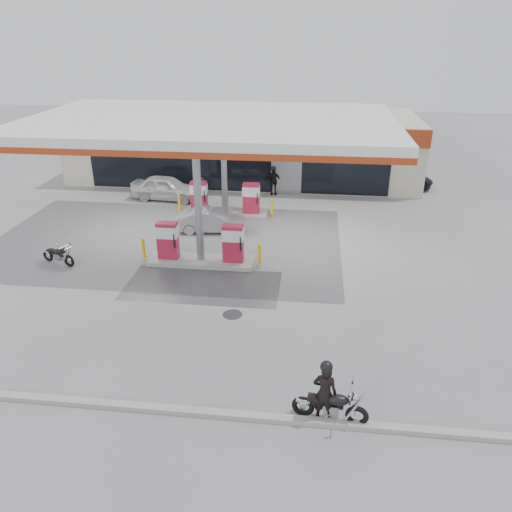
{
  "coord_description": "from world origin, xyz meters",
  "views": [
    {
      "loc": [
        4.58,
        -16.83,
        9.26
      ],
      "look_at": [
        2.55,
        0.39,
        1.2
      ],
      "focal_mm": 35.0,
      "sensor_mm": 36.0,
      "label": 1
    }
  ],
  "objects_px": {
    "parked_motorcycle": "(59,255)",
    "hatchback_silver": "(211,221)",
    "parked_car_right": "(394,178)",
    "parked_car_left": "(173,172)",
    "pump_island_far": "(225,202)",
    "pump_island_near": "(201,248)",
    "main_motorcycle": "(331,406)",
    "sedan_white": "(166,188)",
    "attendant": "(202,193)",
    "biker_walking": "(273,181)",
    "biker_main": "(325,393)"
  },
  "relations": [
    {
      "from": "pump_island_near",
      "to": "main_motorcycle",
      "type": "xyz_separation_m",
      "value": [
        5.33,
        -8.8,
        -0.26
      ]
    },
    {
      "from": "attendant",
      "to": "parked_car_right",
      "type": "distance_m",
      "value": 12.09
    },
    {
      "from": "parked_car_right",
      "to": "biker_walking",
      "type": "relative_size",
      "value": 2.85
    },
    {
      "from": "parked_motorcycle",
      "to": "hatchback_silver",
      "type": "relative_size",
      "value": 0.49
    },
    {
      "from": "main_motorcycle",
      "to": "sedan_white",
      "type": "bearing_deg",
      "value": 126.4
    },
    {
      "from": "pump_island_near",
      "to": "sedan_white",
      "type": "relative_size",
      "value": 1.26
    },
    {
      "from": "hatchback_silver",
      "to": "parked_car_right",
      "type": "bearing_deg",
      "value": -55.42
    },
    {
      "from": "parked_car_right",
      "to": "parked_motorcycle",
      "type": "bearing_deg",
      "value": 121.52
    },
    {
      "from": "parked_car_right",
      "to": "hatchback_silver",
      "type": "bearing_deg",
      "value": 122.51
    },
    {
      "from": "pump_island_far",
      "to": "parked_car_right",
      "type": "relative_size",
      "value": 1.1
    },
    {
      "from": "parked_motorcycle",
      "to": "parked_car_left",
      "type": "xyz_separation_m",
      "value": [
        1.46,
        12.81,
        0.15
      ]
    },
    {
      "from": "parked_car_right",
      "to": "biker_walking",
      "type": "height_order",
      "value": "biker_walking"
    },
    {
      "from": "main_motorcycle",
      "to": "parked_motorcycle",
      "type": "distance_m",
      "value": 13.83
    },
    {
      "from": "hatchback_silver",
      "to": "parked_car_right",
      "type": "height_order",
      "value": "parked_car_right"
    },
    {
      "from": "biker_main",
      "to": "sedan_white",
      "type": "bearing_deg",
      "value": -52.48
    },
    {
      "from": "main_motorcycle",
      "to": "parked_motorcycle",
      "type": "xyz_separation_m",
      "value": [
        -11.29,
        7.99,
        -0.06
      ]
    },
    {
      "from": "pump_island_near",
      "to": "biker_walking",
      "type": "relative_size",
      "value": 3.14
    },
    {
      "from": "biker_main",
      "to": "parked_car_left",
      "type": "bearing_deg",
      "value": -55.44
    },
    {
      "from": "biker_main",
      "to": "pump_island_far",
      "type": "bearing_deg",
      "value": -61.16
    },
    {
      "from": "parked_car_left",
      "to": "parked_car_right",
      "type": "height_order",
      "value": "parked_car_right"
    },
    {
      "from": "pump_island_near",
      "to": "hatchback_silver",
      "type": "xyz_separation_m",
      "value": [
        -0.26,
        3.6,
        -0.15
      ]
    },
    {
      "from": "main_motorcycle",
      "to": "hatchback_silver",
      "type": "height_order",
      "value": "hatchback_silver"
    },
    {
      "from": "hatchback_silver",
      "to": "parked_motorcycle",
      "type": "bearing_deg",
      "value": 121.82
    },
    {
      "from": "sedan_white",
      "to": "attendant",
      "type": "xyz_separation_m",
      "value": [
        2.38,
        -1.13,
        0.15
      ]
    },
    {
      "from": "biker_main",
      "to": "parked_car_right",
      "type": "distance_m",
      "value": 21.25
    },
    {
      "from": "pump_island_far",
      "to": "hatchback_silver",
      "type": "relative_size",
      "value": 1.51
    },
    {
      "from": "sedan_white",
      "to": "attendant",
      "type": "relative_size",
      "value": 2.4
    },
    {
      "from": "pump_island_near",
      "to": "biker_walking",
      "type": "height_order",
      "value": "pump_island_near"
    },
    {
      "from": "pump_island_far",
      "to": "pump_island_near",
      "type": "bearing_deg",
      "value": -90.0
    },
    {
      "from": "pump_island_near",
      "to": "hatchback_silver",
      "type": "distance_m",
      "value": 3.61
    },
    {
      "from": "parked_motorcycle",
      "to": "attendant",
      "type": "distance_m",
      "value": 9.09
    },
    {
      "from": "pump_island_near",
      "to": "sedan_white",
      "type": "height_order",
      "value": "pump_island_near"
    },
    {
      "from": "attendant",
      "to": "parked_car_left",
      "type": "bearing_deg",
      "value": 50.37
    },
    {
      "from": "attendant",
      "to": "parked_car_right",
      "type": "relative_size",
      "value": 0.36
    },
    {
      "from": "pump_island_near",
      "to": "sedan_white",
      "type": "distance_m",
      "value": 9.05
    },
    {
      "from": "pump_island_near",
      "to": "biker_main",
      "type": "bearing_deg",
      "value": -59.67
    },
    {
      "from": "pump_island_far",
      "to": "biker_main",
      "type": "xyz_separation_m",
      "value": [
        5.14,
        -14.78,
        0.14
      ]
    },
    {
      "from": "attendant",
      "to": "hatchback_silver",
      "type": "relative_size",
      "value": 0.5
    },
    {
      "from": "pump_island_near",
      "to": "biker_walking",
      "type": "xyz_separation_m",
      "value": [
        2.24,
        9.8,
        0.11
      ]
    },
    {
      "from": "attendant",
      "to": "parked_car_right",
      "type": "bearing_deg",
      "value": -47.33
    },
    {
      "from": "parked_car_left",
      "to": "biker_walking",
      "type": "height_order",
      "value": "biker_walking"
    },
    {
      "from": "parked_car_left",
      "to": "biker_walking",
      "type": "bearing_deg",
      "value": -123.97
    },
    {
      "from": "parked_motorcycle",
      "to": "parked_car_left",
      "type": "distance_m",
      "value": 12.89
    },
    {
      "from": "main_motorcycle",
      "to": "parked_motorcycle",
      "type": "height_order",
      "value": "main_motorcycle"
    },
    {
      "from": "biker_walking",
      "to": "sedan_white",
      "type": "bearing_deg",
      "value": -175.93
    },
    {
      "from": "main_motorcycle",
      "to": "parked_car_left",
      "type": "bearing_deg",
      "value": 123.38
    },
    {
      "from": "main_motorcycle",
      "to": "parked_car_left",
      "type": "xyz_separation_m",
      "value": [
        -9.83,
        20.8,
        0.1
      ]
    },
    {
      "from": "parked_car_left",
      "to": "hatchback_silver",
      "type": "bearing_deg",
      "value": -169.11
    },
    {
      "from": "pump_island_near",
      "to": "hatchback_silver",
      "type": "relative_size",
      "value": 1.51
    },
    {
      "from": "biker_main",
      "to": "parked_motorcycle",
      "type": "relative_size",
      "value": 1.02
    }
  ]
}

